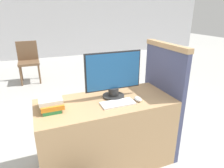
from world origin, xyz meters
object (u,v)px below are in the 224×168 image
object	(u,v)px
monitor	(113,76)
far_chair	(28,59)
keyboard	(118,103)
mouse	(138,99)
book_stack	(51,103)

from	to	relation	value
monitor	far_chair	world-z (taller)	monitor
far_chair	keyboard	bearing A→B (deg)	-135.50
keyboard	far_chair	bearing A→B (deg)	103.76
monitor	keyboard	xyz separation A→B (m)	(-0.02, -0.17, -0.22)
monitor	mouse	xyz separation A→B (m)	(0.18, -0.18, -0.21)
keyboard	mouse	bearing A→B (deg)	-2.09
keyboard	mouse	distance (m)	0.21
mouse	book_stack	size ratio (longest dim) A/B	0.40
keyboard	mouse	xyz separation A→B (m)	(0.21, -0.01, 0.01)
mouse	book_stack	world-z (taller)	book_stack
keyboard	far_chair	size ratio (longest dim) A/B	0.35
mouse	far_chair	bearing A→B (deg)	107.17
keyboard	book_stack	bearing A→B (deg)	167.10
mouse	monitor	bearing A→B (deg)	136.26
keyboard	book_stack	distance (m)	0.60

